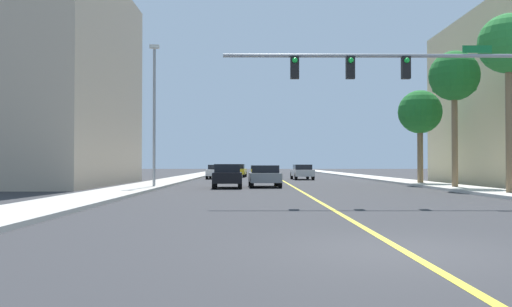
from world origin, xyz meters
TOP-DOWN VIEW (x-y plane):
  - ground at (0.00, 42.00)m, footprint 192.00×192.00m
  - sidewalk_left at (-9.22, 42.00)m, footprint 2.77×168.00m
  - sidewalk_right at (9.22, 42.00)m, footprint 2.77×168.00m
  - lane_marking_center at (0.00, 42.00)m, footprint 0.16×144.00m
  - building_left_near at (-18.12, 27.61)m, footprint 12.30×17.07m
  - traffic_signal_mast at (3.98, 10.86)m, footprint 12.01×0.36m
  - street_lamp at (-8.34, 22.15)m, footprint 0.56×0.28m
  - palm_near at (9.12, 15.20)m, footprint 2.71×2.71m
  - palm_mid at (9.02, 21.51)m, footprint 2.86×2.86m
  - palm_far at (9.02, 27.82)m, footprint 3.00×3.00m
  - car_gray at (-1.84, 24.39)m, footprint 2.04×4.21m
  - car_yellow at (-4.25, 48.59)m, footprint 1.96×4.67m
  - car_silver at (1.95, 40.00)m, footprint 1.91×4.44m
  - car_black at (-4.10, 23.09)m, footprint 1.85×3.87m
  - car_white at (-6.05, 42.26)m, footprint 1.81×4.58m

SIDE VIEW (x-z plane):
  - ground at x=0.00m, z-range 0.00..0.00m
  - lane_marking_center at x=0.00m, z-range 0.00..0.01m
  - sidewalk_left at x=-9.22m, z-range 0.00..0.15m
  - sidewalk_right at x=9.22m, z-range 0.00..0.15m
  - car_white at x=-6.05m, z-range 0.03..1.39m
  - car_gray at x=-1.84m, z-range 0.03..1.39m
  - car_silver at x=1.95m, z-range 0.03..1.41m
  - car_yellow at x=-4.25m, z-range 0.03..1.44m
  - car_black at x=-4.10m, z-range 0.02..1.46m
  - traffic_signal_mast at x=3.98m, z-range 1.63..7.51m
  - street_lamp at x=-8.34m, z-range 0.58..8.86m
  - palm_far at x=9.02m, z-range 1.78..8.19m
  - palm_mid at x=9.02m, z-range 2.52..10.33m
  - palm_near at x=9.12m, z-range 2.76..10.94m
  - building_left_near at x=-18.12m, z-range 0.00..14.20m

